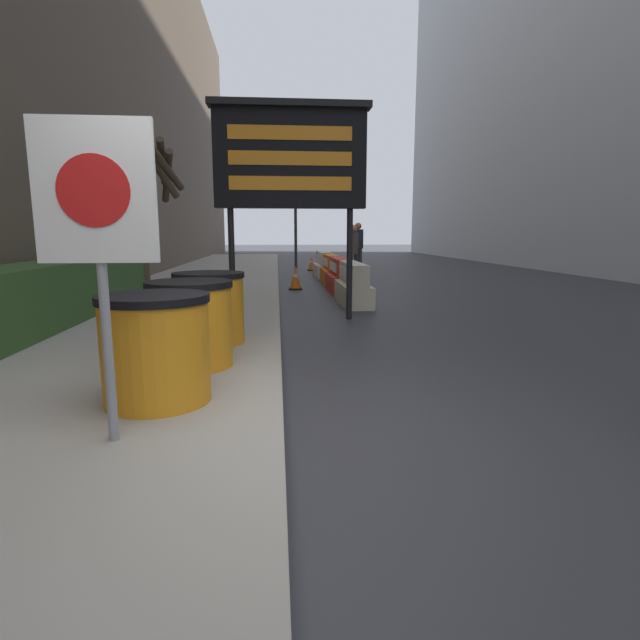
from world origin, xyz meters
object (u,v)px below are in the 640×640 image
object	(u,v)px
jersey_barrier_white	(324,266)
traffic_cone_near	(312,263)
traffic_light_near_curb	(295,188)
barrel_drum_back	(210,308)
warning_sign	(97,217)
jersey_barrier_cream	(353,286)
pedestrian_worker	(358,243)
pedestrian_passerby	(353,248)
jersey_barrier_orange_near	(331,271)
jersey_barrier_red_striped	(340,277)
traffic_cone_mid	(295,278)
message_board	(290,159)
barrel_drum_middle	(190,324)
barrel_drum_foreground	(156,348)

from	to	relation	value
jersey_barrier_white	traffic_cone_near	xyz separation A→B (m)	(-0.20, 2.86, -0.08)
jersey_barrier_white	traffic_light_near_curb	distance (m)	5.45
barrel_drum_back	warning_sign	size ratio (longest dim) A/B	0.43
jersey_barrier_cream	pedestrian_worker	xyz separation A→B (m)	(1.42, 8.23, 0.70)
barrel_drum_back	pedestrian_passerby	distance (m)	9.65
barrel_drum_back	jersey_barrier_orange_near	bearing A→B (deg)	74.54
jersey_barrier_cream	jersey_barrier_red_striped	distance (m)	2.16
traffic_cone_near	traffic_cone_mid	xyz separation A→B (m)	(-0.88, -6.57, 0.01)
message_board	jersey_barrier_white	bearing A→B (deg)	81.01
message_board	traffic_light_near_curb	distance (m)	12.86
barrel_drum_middle	pedestrian_passerby	bearing A→B (deg)	72.91
warning_sign	traffic_light_near_curb	xyz separation A→B (m)	(1.82, 18.09, 1.73)
jersey_barrier_cream	jersey_barrier_white	xyz separation A→B (m)	(-0.00, 6.48, -0.01)
jersey_barrier_white	traffic_cone_near	bearing A→B (deg)	93.93
warning_sign	pedestrian_worker	size ratio (longest dim) A/B	1.06
traffic_cone_mid	pedestrian_worker	size ratio (longest dim) A/B	0.34
traffic_light_near_curb	pedestrian_worker	distance (m)	4.18
traffic_cone_near	pedestrian_worker	distance (m)	2.12
barrel_drum_back	jersey_barrier_orange_near	xyz separation A→B (m)	(2.34, 8.45, -0.22)
barrel_drum_back	pedestrian_worker	size ratio (longest dim) A/B	0.46
barrel_drum_foreground	jersey_barrier_orange_near	distance (m)	10.81
jersey_barrier_white	barrel_drum_foreground	bearing A→B (deg)	-100.90
warning_sign	pedestrian_passerby	xyz separation A→B (m)	(3.32, 11.95, -0.54)
jersey_barrier_orange_near	traffic_light_near_curb	xyz separation A→B (m)	(-0.75, 6.82, 2.90)
barrel_drum_back	pedestrian_worker	distance (m)	13.02
barrel_drum_middle	barrel_drum_back	size ratio (longest dim) A/B	1.00
jersey_barrier_orange_near	pedestrian_passerby	xyz separation A→B (m)	(0.75, 0.68, 0.63)
barrel_drum_foreground	barrel_drum_middle	bearing A→B (deg)	85.48
jersey_barrier_cream	jersey_barrier_white	world-z (taller)	jersey_barrier_cream
jersey_barrier_cream	warning_sign	bearing A→B (deg)	-110.04
traffic_cone_mid	jersey_barrier_orange_near	bearing A→B (deg)	53.31
traffic_cone_near	jersey_barrier_red_striped	bearing A→B (deg)	-88.43
traffic_cone_mid	pedestrian_passerby	xyz separation A→B (m)	(1.83, 2.13, 0.69)
barrel_drum_foreground	warning_sign	world-z (taller)	warning_sign
warning_sign	traffic_cone_mid	size ratio (longest dim) A/B	3.12
warning_sign	traffic_light_near_curb	distance (m)	18.26
warning_sign	pedestrian_passerby	distance (m)	12.41
barrel_drum_back	message_board	xyz separation A→B (m)	(1.03, 2.44, 2.03)
warning_sign	message_board	world-z (taller)	message_board
barrel_drum_foreground	message_board	xyz separation A→B (m)	(1.15, 4.51, 2.03)
jersey_barrier_white	jersey_barrier_orange_near	bearing A→B (deg)	-90.00
traffic_light_near_curb	jersey_barrier_cream	bearing A→B (deg)	-86.11
jersey_barrier_white	traffic_cone_near	distance (m)	2.86
traffic_cone_mid	pedestrian_worker	xyz separation A→B (m)	(2.50, 5.46, 0.77)
barrel_drum_middle	jersey_barrier_orange_near	distance (m)	9.79
message_board	traffic_cone_near	distance (m)	11.43
message_board	jersey_barrier_red_striped	distance (m)	4.73
barrel_drum_back	traffic_cone_near	xyz separation A→B (m)	(2.14, 13.57, -0.29)
pedestrian_passerby	jersey_barrier_cream	bearing A→B (deg)	5.43
barrel_drum_foreground	jersey_barrier_red_striped	world-z (taller)	barrel_drum_foreground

